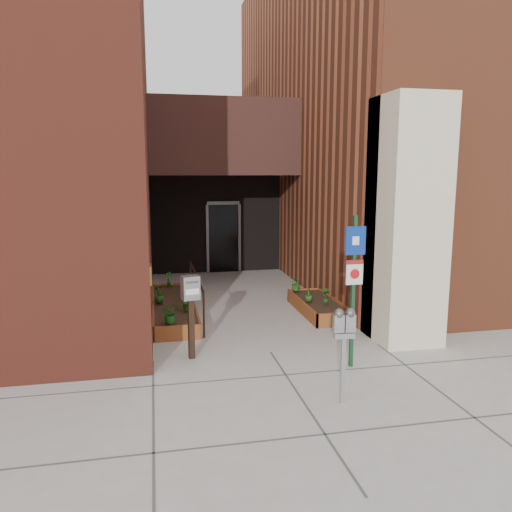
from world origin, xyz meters
TOP-DOWN VIEW (x-y plane):
  - ground at (0.00, 0.00)m, footprint 80.00×80.00m
  - architecture at (-0.18, 6.89)m, footprint 20.00×14.60m
  - planter_left at (-1.55, 2.70)m, footprint 0.90×3.60m
  - planter_right at (1.60, 2.20)m, footprint 0.80×2.20m
  - handrail at (-1.05, 2.65)m, footprint 0.04×3.34m
  - parking_meter at (0.51, -2.04)m, footprint 0.30×0.15m
  - sign_post at (1.12, -0.88)m, footprint 0.33×0.08m
  - payment_dropbox at (-1.36, 0.00)m, footprint 0.32×0.27m
  - shrub_left_a at (-1.67, 1.10)m, footprint 0.48×0.48m
  - shrub_left_b at (-1.33, 1.94)m, footprint 0.30×0.30m
  - shrub_left_c at (-1.85, 2.67)m, footprint 0.30×0.30m
  - shrub_left_d at (-1.60, 4.22)m, footprint 0.27×0.27m
  - shrub_right_a at (1.36, 2.13)m, footprint 0.18×0.18m
  - shrub_right_b at (1.64, 1.82)m, footprint 0.25×0.25m
  - shrub_right_c at (1.35, 3.10)m, footprint 0.40×0.40m

SIDE VIEW (x-z plane):
  - ground at x=0.00m, z-range 0.00..0.00m
  - planter_left at x=-1.55m, z-range -0.02..0.28m
  - planter_right at x=1.60m, z-range -0.02..0.28m
  - shrub_right_a at x=1.36m, z-range 0.30..0.60m
  - shrub_left_d at x=-1.60m, z-range 0.30..0.66m
  - shrub_right_c at x=1.35m, z-range 0.30..0.66m
  - shrub_right_b at x=1.64m, z-range 0.30..0.66m
  - shrub_left_a at x=-1.67m, z-range 0.30..0.68m
  - shrub_left_b at x=-1.33m, z-range 0.30..0.69m
  - shrub_left_c at x=-1.85m, z-range 0.30..0.69m
  - handrail at x=-1.05m, z-range 0.30..1.20m
  - payment_dropbox at x=-1.36m, z-range 0.31..1.72m
  - parking_meter at x=0.51m, z-range 0.36..1.68m
  - sign_post at x=1.12m, z-range 0.28..2.71m
  - architecture at x=-0.18m, z-range -0.02..9.98m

